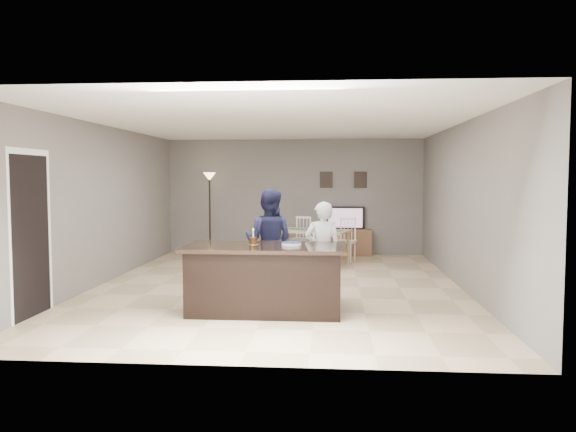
# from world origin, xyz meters

# --- Properties ---
(floor) EXTENTS (8.00, 8.00, 0.00)m
(floor) POSITION_xyz_m (0.00, 0.00, 0.00)
(floor) COLOR tan
(floor) RESTS_ON ground
(room_shell) EXTENTS (8.00, 8.00, 8.00)m
(room_shell) POSITION_xyz_m (0.00, 0.00, 1.68)
(room_shell) COLOR slate
(room_shell) RESTS_ON floor
(kitchen_island) EXTENTS (2.15, 1.10, 0.90)m
(kitchen_island) POSITION_xyz_m (0.00, -1.80, 0.45)
(kitchen_island) COLOR black
(kitchen_island) RESTS_ON floor
(tv_console) EXTENTS (1.20, 0.40, 0.60)m
(tv_console) POSITION_xyz_m (1.20, 3.77, 0.30)
(tv_console) COLOR brown
(tv_console) RESTS_ON floor
(television) EXTENTS (0.91, 0.12, 0.53)m
(television) POSITION_xyz_m (1.20, 3.84, 0.86)
(television) COLOR black
(television) RESTS_ON tv_console
(tv_screen_glow) EXTENTS (0.78, 0.00, 0.78)m
(tv_screen_glow) POSITION_xyz_m (1.20, 3.76, 0.87)
(tv_screen_glow) COLOR #F5581B
(tv_screen_glow) RESTS_ON tv_console
(picture_frames) EXTENTS (1.10, 0.02, 0.38)m
(picture_frames) POSITION_xyz_m (1.15, 3.98, 1.75)
(picture_frames) COLOR black
(picture_frames) RESTS_ON room_shell
(doorway) EXTENTS (0.00, 2.10, 2.65)m
(doorway) POSITION_xyz_m (-2.99, -2.30, 1.26)
(doorway) COLOR black
(doorway) RESTS_ON floor
(woman) EXTENTS (0.55, 0.37, 1.46)m
(woman) POSITION_xyz_m (0.76, -1.01, 0.73)
(woman) COLOR silver
(woman) RESTS_ON floor
(man) EXTENTS (0.88, 0.74, 1.62)m
(man) POSITION_xyz_m (-0.10, -0.52, 0.81)
(man) COLOR #1B1C3B
(man) RESTS_ON floor
(birthday_cake) EXTENTS (0.14, 0.14, 0.22)m
(birthday_cake) POSITION_xyz_m (-0.18, -1.71, 0.95)
(birthday_cake) COLOR yellow
(birthday_cake) RESTS_ON kitchen_island
(plate_stack) EXTENTS (0.27, 0.27, 0.04)m
(plate_stack) POSITION_xyz_m (0.35, -1.77, 0.92)
(plate_stack) COLOR white
(plate_stack) RESTS_ON kitchen_island
(dining_table) EXTENTS (1.93, 2.09, 0.93)m
(dining_table) POSITION_xyz_m (0.47, 2.40, 0.59)
(dining_table) COLOR #9F7D56
(dining_table) RESTS_ON floor
(floor_lamp) EXTENTS (0.29, 0.29, 1.92)m
(floor_lamp) POSITION_xyz_m (-1.95, 3.61, 1.49)
(floor_lamp) COLOR black
(floor_lamp) RESTS_ON floor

